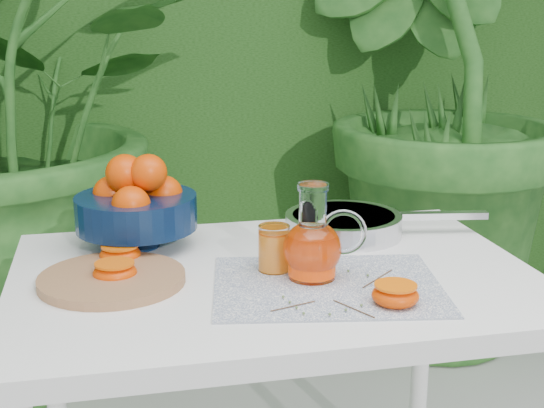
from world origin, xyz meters
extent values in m
cube|color=#193F12|center=(0.00, 2.20, 1.25)|extent=(8.00, 1.20, 2.50)
imported|color=#1D4F1B|center=(0.70, 1.25, 0.95)|extent=(2.54, 2.54, 1.89)
cube|color=white|center=(-0.14, 0.00, 0.73)|extent=(1.00, 0.70, 0.04)
cylinder|color=white|center=(-0.59, 0.30, 0.35)|extent=(0.04, 0.04, 0.71)
cylinder|color=white|center=(0.31, 0.30, 0.35)|extent=(0.04, 0.04, 0.71)
cube|color=#0E204F|center=(-0.07, -0.10, 0.75)|extent=(0.46, 0.39, 0.00)
cylinder|color=olive|center=(-0.45, 0.00, 0.76)|extent=(0.31, 0.31, 0.02)
cylinder|color=black|center=(-0.39, 0.21, 0.77)|extent=(0.11, 0.11, 0.04)
cylinder|color=black|center=(-0.39, 0.21, 0.83)|extent=(0.30, 0.30, 0.07)
sphere|color=red|center=(-0.44, 0.25, 0.86)|extent=(0.09, 0.09, 0.08)
sphere|color=red|center=(-0.33, 0.23, 0.86)|extent=(0.09, 0.09, 0.08)
sphere|color=red|center=(-0.41, 0.15, 0.86)|extent=(0.09, 0.09, 0.08)
sphere|color=red|center=(-0.38, 0.28, 0.86)|extent=(0.09, 0.09, 0.08)
sphere|color=red|center=(-0.41, 0.22, 0.91)|extent=(0.10, 0.10, 0.08)
sphere|color=red|center=(-0.37, 0.19, 0.91)|extent=(0.09, 0.09, 0.08)
cylinder|color=white|center=(-0.08, -0.06, 0.76)|extent=(0.11, 0.11, 0.01)
ellipsoid|color=white|center=(-0.08, -0.06, 0.81)|extent=(0.14, 0.14, 0.10)
cylinder|color=white|center=(-0.08, -0.06, 0.89)|extent=(0.06, 0.06, 0.07)
cylinder|color=white|center=(-0.08, -0.06, 0.93)|extent=(0.07, 0.07, 0.01)
torus|color=white|center=(-0.03, -0.08, 0.84)|extent=(0.09, 0.03, 0.09)
cylinder|color=red|center=(-0.08, -0.06, 0.80)|extent=(0.11, 0.11, 0.08)
cylinder|color=white|center=(-0.14, 0.00, 0.80)|extent=(0.06, 0.06, 0.09)
cylinder|color=orange|center=(-0.14, 0.00, 0.79)|extent=(0.05, 0.05, 0.07)
cylinder|color=orange|center=(-0.14, 0.00, 0.83)|extent=(0.05, 0.05, 0.00)
cylinder|color=silver|center=(0.06, 0.20, 0.77)|extent=(0.30, 0.30, 0.05)
cylinder|color=silver|center=(0.06, 0.20, 0.79)|extent=(0.26, 0.26, 0.01)
cube|color=silver|center=(0.28, 0.16, 0.79)|extent=(0.20, 0.05, 0.02)
ellipsoid|color=red|center=(-0.44, 0.00, 0.77)|extent=(0.10, 0.10, 0.04)
cylinder|color=orange|center=(-0.44, 0.00, 0.79)|extent=(0.09, 0.09, 0.00)
ellipsoid|color=red|center=(-0.43, 0.11, 0.77)|extent=(0.10, 0.10, 0.04)
cylinder|color=orange|center=(-0.43, 0.11, 0.79)|extent=(0.09, 0.09, 0.00)
ellipsoid|color=red|center=(0.02, -0.21, 0.77)|extent=(0.10, 0.10, 0.04)
cylinder|color=orange|center=(0.02, -0.21, 0.79)|extent=(0.09, 0.09, 0.00)
cylinder|color=#513725|center=(-0.06, -0.22, 0.76)|extent=(0.05, 0.09, 0.00)
sphere|color=#506836|center=(-0.10, -0.24, 0.76)|extent=(0.01, 0.01, 0.00)
sphere|color=#506836|center=(-0.07, -0.23, 0.76)|extent=(0.01, 0.01, 0.00)
sphere|color=#506836|center=(-0.04, -0.21, 0.76)|extent=(0.01, 0.01, 0.00)
sphere|color=#506836|center=(-0.01, -0.20, 0.76)|extent=(0.01, 0.01, 0.00)
cylinder|color=#513725|center=(0.03, -0.09, 0.76)|extent=(0.09, 0.08, 0.00)
sphere|color=#506836|center=(-0.01, -0.05, 0.76)|extent=(0.01, 0.01, 0.00)
sphere|color=#506836|center=(0.02, -0.08, 0.76)|extent=(0.01, 0.01, 0.00)
sphere|color=#506836|center=(0.05, -0.11, 0.76)|extent=(0.01, 0.01, 0.00)
sphere|color=#506836|center=(0.08, -0.14, 0.76)|extent=(0.01, 0.01, 0.00)
cylinder|color=#513725|center=(-0.15, -0.19, 0.76)|extent=(0.08, 0.03, 0.00)
sphere|color=#506836|center=(-0.14, -0.23, 0.76)|extent=(0.01, 0.01, 0.00)
sphere|color=#506836|center=(-0.15, -0.20, 0.76)|extent=(0.01, 0.01, 0.00)
sphere|color=#506836|center=(-0.16, -0.18, 0.76)|extent=(0.01, 0.01, 0.00)
sphere|color=#506836|center=(-0.16, -0.15, 0.76)|extent=(0.01, 0.01, 0.00)
camera|label=1|loc=(-0.44, -1.35, 1.26)|focal=50.00mm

